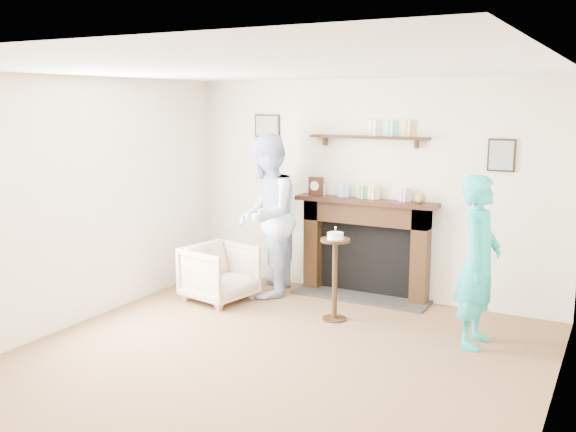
% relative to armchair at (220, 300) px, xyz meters
% --- Properties ---
extents(ground, '(5.00, 5.00, 0.00)m').
position_rel_armchair_xyz_m(ground, '(1.39, -1.45, 0.00)').
color(ground, brown).
rests_on(ground, ground).
extents(room_shell, '(4.54, 5.02, 2.52)m').
position_rel_armchair_xyz_m(room_shell, '(1.39, -0.76, 1.62)').
color(room_shell, silver).
rests_on(room_shell, ground).
extents(armchair, '(0.82, 0.81, 0.64)m').
position_rel_armchair_xyz_m(armchair, '(0.00, 0.00, 0.00)').
color(armchair, tan).
rests_on(armchair, ground).
extents(man, '(0.96, 1.09, 1.88)m').
position_rel_armchair_xyz_m(man, '(0.35, 0.45, 0.00)').
color(man, silver).
rests_on(man, ground).
extents(woman, '(0.41, 0.60, 1.60)m').
position_rel_armchair_xyz_m(woman, '(2.87, 0.00, 0.00)').
color(woman, teal).
rests_on(woman, ground).
extents(pedestal_table, '(0.31, 0.31, 0.99)m').
position_rel_armchair_xyz_m(pedestal_table, '(1.43, 0.02, 0.61)').
color(pedestal_table, black).
rests_on(pedestal_table, ground).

